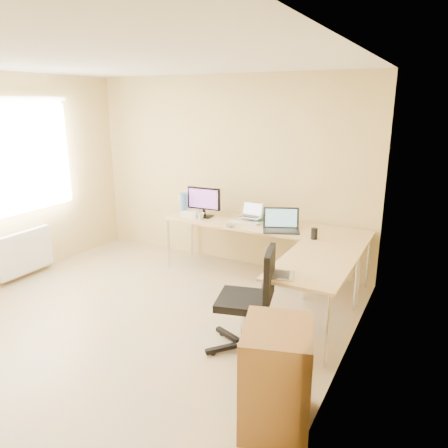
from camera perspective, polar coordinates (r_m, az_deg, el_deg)
The scene contains 24 objects.
floor at distance 4.68m, azimuth -12.66°, elevation -13.11°, with size 4.50×4.50×0.00m, color tan.
ceiling at distance 4.13m, azimuth -14.98°, elevation 20.40°, with size 4.50×4.50×0.00m, color white.
wall_back at distance 6.05m, azimuth 0.48°, elevation 6.96°, with size 4.50×4.50×0.00m, color tan.
wall_right at distance 3.27m, azimuth 15.23°, elevation -1.40°, with size 4.50×4.50×0.00m, color tan.
desk_main at distance 5.63m, azimuth 5.15°, elevation -3.62°, with size 2.65×0.70×0.73m, color tan.
desk_return at distance 4.46m, azimuth 11.80°, elevation -9.31°, with size 0.70×1.30×0.73m, color tan.
monitor at distance 5.82m, azimuth -2.67°, elevation 2.92°, with size 0.48×0.15×0.41m, color black.
book_stack at distance 5.75m, azimuth 4.68°, elevation 0.83°, with size 0.19×0.26×0.04m, color #1B736C.
laptop_center at distance 5.65m, azimuth 3.52°, elevation 1.81°, with size 0.29×0.22×0.19m, color silver.
laptop_black at distance 5.21m, azimuth 7.62°, elevation 0.48°, with size 0.43×0.32×0.27m, color black.
keyboard at distance 5.56m, azimuth 2.60°, elevation 0.22°, with size 0.40×0.11×0.02m, color silver.
mouse at distance 5.51m, azimuth 4.56°, elevation 0.12°, with size 0.09×0.06×0.03m, color white.
mug at distance 5.73m, azimuth -3.10°, elevation 1.07°, with size 0.10×0.10×0.09m, color beige.
cd_stack at distance 5.39m, azimuth 0.85°, elevation -0.22°, with size 0.12×0.12×0.03m, color #B2B3D0.
water_bottle at distance 5.89m, azimuth -5.36°, elevation 2.57°, with size 0.09×0.09×0.32m, color teal.
papers at distance 6.12m, azimuth -4.09°, elevation 1.60°, with size 0.19×0.27×0.01m, color beige.
white_box at distance 5.88m, azimuth -4.40°, elevation 1.38°, with size 0.23×0.17×0.08m, color beige.
desk_fan at distance 6.01m, azimuth -4.60°, elevation 2.79°, with size 0.24×0.24×0.31m, color white.
black_cup at distance 5.00m, azimuth 11.87°, elevation -1.26°, with size 0.07×0.07×0.13m, color black.
laptop_return at distance 3.90m, azimuth 7.42°, elevation -5.46°, with size 0.24×0.30×0.20m, color #A7A6B3.
office_chair at distance 4.00m, azimuth 2.59°, elevation -9.93°, with size 0.60×0.60×1.01m, color black.
cabinet at distance 3.24m, azimuth 6.92°, elevation -19.67°, with size 0.47×0.58×0.81m, color #A37234.
radiator at distance 6.19m, azimuth -24.96°, elevation -3.42°, with size 0.09×0.80×0.55m, color white.
window at distance 5.95m, azimuth -26.42°, elevation 7.60°, with size 0.10×1.80×1.40m, color white.
Camera 1 is at (2.75, -3.06, 2.24)m, focal length 34.48 mm.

